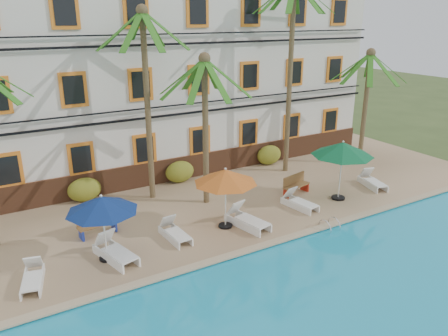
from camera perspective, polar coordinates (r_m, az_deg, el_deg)
ground at (r=17.07m, az=3.33°, el=-9.60°), size 100.00×100.00×0.00m
pool_deck at (r=20.93m, az=-4.26°, el=-3.58°), size 30.00×12.00×0.25m
pool_coping at (r=16.29m, az=5.13°, el=-10.03°), size 30.00×0.35×0.06m
hotel_building at (r=24.05m, az=-9.97°, el=12.16°), size 25.40×6.44×10.22m
palm_b at (r=19.19m, az=-10.15°, el=11.13°), size 3.98×3.98×8.44m
palm_c at (r=18.56m, az=-2.48°, el=7.77°), size 3.98×3.98×6.60m
palm_d at (r=22.76m, az=8.74°, el=14.46°), size 3.98×3.98×9.85m
palm_e at (r=25.40m, az=18.16°, el=9.65°), size 3.98×3.98×6.38m
shrub_left at (r=20.73m, az=-17.76°, el=-2.71°), size 1.50×0.90×1.10m
shrub_mid at (r=22.09m, az=-5.80°, el=-0.49°), size 1.50×0.90×1.10m
shrub_right at (r=24.77m, az=5.91°, el=1.70°), size 1.50×0.90×1.10m
umbrella_blue at (r=15.06m, az=-15.67°, el=-4.61°), size 2.42×2.42×2.42m
umbrella_red at (r=16.77m, az=0.19°, el=-1.14°), size 2.50×2.50×2.50m
umbrella_green at (r=20.08m, az=15.23°, el=2.37°), size 2.79×2.79×2.78m
lounger_a at (r=15.28m, az=-23.73°, el=-12.95°), size 0.95×1.72×0.77m
lounger_b at (r=15.77m, az=-14.06°, el=-10.49°), size 1.17×2.09×0.94m
lounger_c at (r=16.73m, az=-6.47°, el=-8.35°), size 0.71×1.74×0.80m
lounger_d at (r=17.54m, az=2.98°, el=-6.71°), size 1.12×2.10×0.94m
lounger_e at (r=19.46m, az=9.78°, el=-4.38°), size 0.88×1.82×0.83m
lounger_f at (r=22.71m, az=18.79°, el=-1.65°), size 1.11×1.89×0.84m
bench_left at (r=17.56m, az=-16.29°, el=-6.89°), size 1.54×0.63×0.93m
bench_right at (r=20.83m, az=9.28°, el=-2.13°), size 1.57×0.79×0.93m
pool_ladder at (r=18.07m, az=13.60°, el=-7.52°), size 0.54×0.74×0.74m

